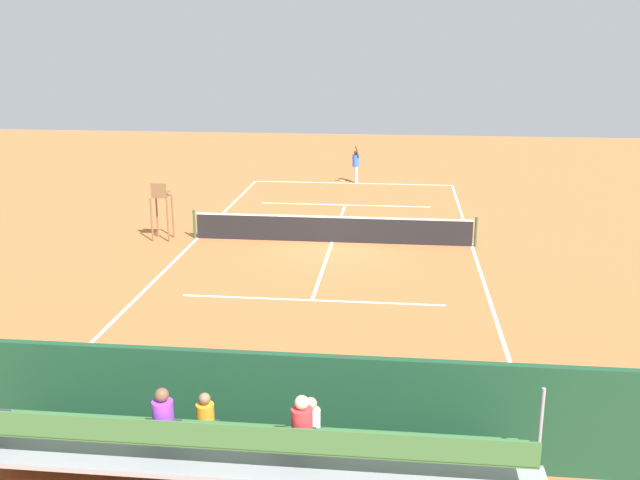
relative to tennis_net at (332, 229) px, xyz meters
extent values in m
plane|color=#BC6033|center=(0.00, 0.00, -0.50)|extent=(60.00, 60.00, 0.00)
cube|color=white|center=(0.00, -11.00, -0.50)|extent=(10.00, 0.10, 0.01)
cube|color=white|center=(0.00, 11.00, -0.50)|extent=(10.00, 0.10, 0.01)
cube|color=white|center=(-5.00, 0.00, -0.50)|extent=(0.10, 22.00, 0.01)
cube|color=white|center=(5.00, 0.00, -0.50)|extent=(0.10, 22.00, 0.01)
cube|color=white|center=(0.00, -6.05, -0.50)|extent=(7.50, 0.10, 0.01)
cube|color=white|center=(0.00, 6.05, -0.50)|extent=(7.50, 0.10, 0.01)
cube|color=white|center=(0.00, 0.00, -0.50)|extent=(0.10, 12.10, 0.01)
cube|color=white|center=(0.00, -11.00, -0.50)|extent=(0.10, 0.30, 0.01)
cube|color=black|center=(0.00, 0.00, -0.05)|extent=(10.00, 0.02, 0.91)
cube|color=white|center=(0.00, 0.00, 0.44)|extent=(10.00, 0.04, 0.06)
cylinder|color=#2D5133|center=(-5.10, 0.00, 0.03)|extent=(0.10, 0.10, 1.07)
cylinder|color=#2D5133|center=(5.10, 0.00, 0.03)|extent=(0.10, 0.10, 1.07)
cube|color=#194228|center=(0.00, 14.00, 0.50)|extent=(18.00, 0.16, 2.00)
cube|color=gray|center=(0.00, 14.35, -0.28)|extent=(9.00, 0.10, 0.45)
cube|color=gray|center=(0.00, 14.70, -0.09)|extent=(9.00, 0.80, 0.08)
cube|color=gray|center=(0.00, 14.32, -0.28)|extent=(9.00, 0.04, 0.45)
cube|color=#386B38|center=(0.00, 14.80, 0.33)|extent=(8.60, 0.36, 0.04)
cube|color=#386B38|center=(0.00, 14.98, 0.53)|extent=(8.60, 0.03, 0.36)
cube|color=gray|center=(0.00, 15.50, 0.36)|extent=(9.00, 0.80, 0.08)
cube|color=gray|center=(0.00, 15.12, 0.17)|extent=(9.00, 0.04, 0.45)
cube|color=#386B38|center=(0.00, 15.60, 0.78)|extent=(8.60, 0.36, 0.04)
cube|color=#386B38|center=(0.00, 15.78, 0.98)|extent=(8.60, 0.03, 0.36)
cube|color=gray|center=(0.00, 16.30, 0.81)|extent=(9.00, 0.80, 0.08)
cube|color=gray|center=(0.00, 15.92, 0.62)|extent=(9.00, 0.04, 0.45)
cube|color=#386B38|center=(0.00, 16.40, 1.23)|extent=(8.60, 0.36, 0.04)
cube|color=#386B38|center=(0.00, 16.58, 1.43)|extent=(8.60, 0.03, 0.36)
cylinder|color=gray|center=(-4.50, 15.50, 0.67)|extent=(0.06, 0.06, 2.35)
cube|color=#2D2D33|center=(-1.13, 15.43, 0.82)|extent=(0.32, 0.40, 0.12)
cylinder|color=white|center=(-1.13, 15.55, 1.10)|extent=(0.30, 0.30, 0.45)
sphere|color=tan|center=(-1.13, 15.55, 1.43)|extent=(0.20, 0.20, 0.20)
cube|color=#2D2D33|center=(0.72, 14.63, 0.37)|extent=(0.32, 0.40, 0.12)
cylinder|color=orange|center=(0.72, 14.75, 0.65)|extent=(0.30, 0.30, 0.45)
sphere|color=#8C6647|center=(0.72, 14.75, 0.98)|extent=(0.20, 0.20, 0.20)
cube|color=#2D2D33|center=(-1.12, 16.23, 1.27)|extent=(0.32, 0.40, 0.12)
cylinder|color=red|center=(-1.12, 16.35, 1.55)|extent=(0.30, 0.30, 0.45)
sphere|color=beige|center=(-1.12, 16.35, 1.88)|extent=(0.20, 0.20, 0.20)
cube|color=#2D2D33|center=(0.86, 16.23, 1.27)|extent=(0.32, 0.40, 0.12)
cylinder|color=purple|center=(0.86, 16.35, 1.55)|extent=(0.30, 0.30, 0.45)
sphere|color=brown|center=(0.86, 16.35, 1.88)|extent=(0.20, 0.20, 0.20)
cylinder|color=brown|center=(5.90, 0.00, 0.30)|extent=(0.07, 0.07, 1.60)
cylinder|color=brown|center=(6.50, 0.00, 0.30)|extent=(0.07, 0.07, 1.60)
cylinder|color=brown|center=(5.90, 0.60, 0.30)|extent=(0.07, 0.07, 1.60)
cylinder|color=brown|center=(6.50, 0.60, 0.30)|extent=(0.07, 0.07, 1.60)
cube|color=brown|center=(6.20, 0.30, 1.13)|extent=(0.56, 0.56, 0.06)
cube|color=brown|center=(6.20, 0.54, 1.40)|extent=(0.56, 0.06, 0.48)
cube|color=brown|center=(5.94, 0.30, 1.28)|extent=(0.04, 0.48, 0.04)
cube|color=brown|center=(6.46, 0.30, 1.28)|extent=(0.04, 0.48, 0.04)
cube|color=#33383D|center=(-2.29, 13.20, -0.05)|extent=(1.80, 0.40, 0.05)
cylinder|color=#33383D|center=(-3.04, 13.20, -0.28)|extent=(0.06, 0.06, 0.45)
cylinder|color=#33383D|center=(-1.54, 13.20, -0.28)|extent=(0.06, 0.06, 0.45)
cube|color=#33383D|center=(-2.29, 13.38, 0.25)|extent=(1.80, 0.04, 0.36)
cube|color=#334C8C|center=(-0.63, 13.40, -0.32)|extent=(0.90, 0.36, 0.36)
cylinder|color=white|center=(-0.12, -11.22, -0.08)|extent=(0.14, 0.14, 0.85)
cylinder|color=white|center=(-0.19, -11.02, -0.08)|extent=(0.14, 0.14, 0.85)
cylinder|color=blue|center=(-0.16, -11.12, 0.65)|extent=(0.46, 0.46, 0.60)
sphere|color=brown|center=(-0.16, -11.12, 1.06)|extent=(0.22, 0.22, 0.22)
cylinder|color=brown|center=(-0.23, -10.91, 1.15)|extent=(0.26, 0.16, 0.55)
cylinder|color=brown|center=(-0.09, -11.33, 0.68)|extent=(0.11, 0.11, 0.50)
cylinder|color=black|center=(0.82, -11.59, -0.49)|extent=(0.28, 0.08, 0.03)
torus|color=#D8CC4C|center=(0.55, -11.64, -0.49)|extent=(0.36, 0.36, 0.02)
cylinder|color=white|center=(0.55, -11.64, -0.49)|extent=(0.25, 0.25, 0.00)
sphere|color=#CCDB33|center=(1.43, -9.33, -0.47)|extent=(0.07, 0.07, 0.07)
camera|label=1|loc=(-2.35, 25.22, 6.71)|focal=40.79mm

